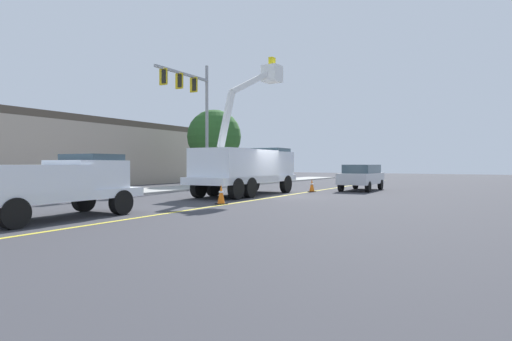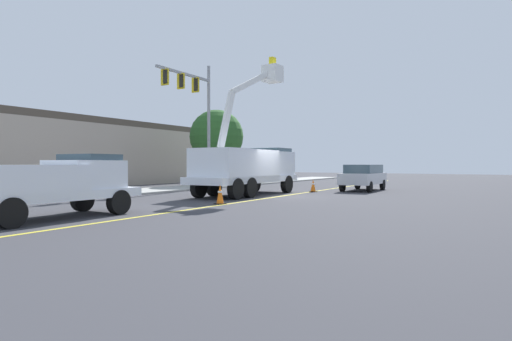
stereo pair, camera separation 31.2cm
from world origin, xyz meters
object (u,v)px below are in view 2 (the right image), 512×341
object	(u,v)px
service_pickup_truck	(51,183)
utility_bucket_truck	(248,166)
traffic_cone_mid_rear	(313,186)
traffic_signal_mast	(195,102)
passing_minivan	(363,176)
traffic_cone_mid_front	(220,194)

from	to	relation	value
service_pickup_truck	utility_bucket_truck	bearing A→B (deg)	4.17
service_pickup_truck	traffic_cone_mid_rear	distance (m)	16.31
utility_bucket_truck	traffic_signal_mast	size ratio (longest dim) A/B	0.96
traffic_signal_mast	traffic_cone_mid_rear	bearing A→B (deg)	-75.00
traffic_cone_mid_rear	traffic_signal_mast	size ratio (longest dim) A/B	0.09
utility_bucket_truck	passing_minivan	distance (m)	8.47
traffic_cone_mid_front	traffic_signal_mast	bearing A→B (deg)	48.12
utility_bucket_truck	traffic_signal_mast	bearing A→B (deg)	69.66
passing_minivan	utility_bucket_truck	bearing A→B (deg)	152.33
traffic_cone_mid_rear	traffic_signal_mast	xyz separation A→B (m)	(-2.11, 7.89, 5.55)
traffic_cone_mid_front	traffic_signal_mast	world-z (taller)	traffic_signal_mast
utility_bucket_truck	traffic_cone_mid_front	bearing A→B (deg)	-156.96
utility_bucket_truck	traffic_cone_mid_front	xyz separation A→B (m)	(-5.14, -2.18, -1.20)
utility_bucket_truck	service_pickup_truck	distance (m)	11.95
utility_bucket_truck	traffic_cone_mid_rear	xyz separation A→B (m)	(4.35, -1.85, -1.23)
utility_bucket_truck	traffic_cone_mid_rear	distance (m)	4.89
passing_minivan	traffic_cone_mid_rear	world-z (taller)	passing_minivan
utility_bucket_truck	traffic_signal_mast	world-z (taller)	traffic_signal_mast
service_pickup_truck	traffic_cone_mid_rear	bearing A→B (deg)	-3.45
traffic_cone_mid_front	passing_minivan	bearing A→B (deg)	-7.85
service_pickup_truck	traffic_cone_mid_rear	world-z (taller)	service_pickup_truck
traffic_cone_mid_rear	utility_bucket_truck	bearing A→B (deg)	156.98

